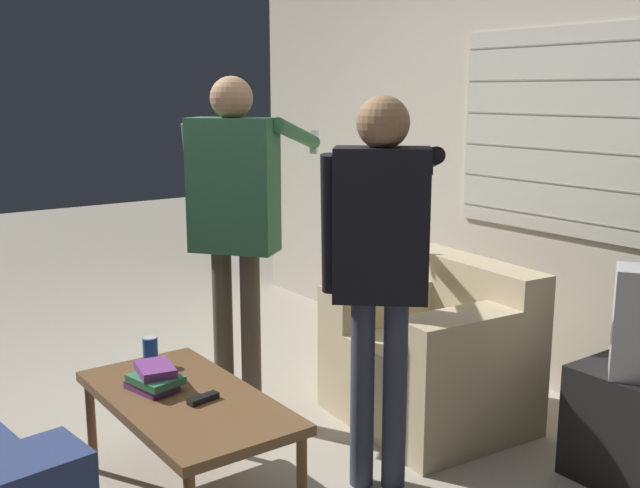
{
  "coord_description": "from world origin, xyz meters",
  "views": [
    {
      "loc": [
        2.7,
        -1.37,
        1.64
      ],
      "look_at": [
        0.16,
        0.49,
        1.0
      ],
      "focal_mm": 42.0,
      "sensor_mm": 36.0,
      "label": 1
    }
  ],
  "objects": [
    {
      "name": "soda_can",
      "position": [
        -0.26,
        -0.13,
        0.52
      ],
      "size": [
        0.07,
        0.07,
        0.13
      ],
      "color": "#194C9E",
      "rests_on": "coffee_table"
    },
    {
      "name": "person_right_standing",
      "position": [
        0.48,
        0.56,
        1.03
      ],
      "size": [
        0.52,
        0.78,
        1.63
      ],
      "rotation": [
        0.0,
        0.0,
        0.85
      ],
      "color": "#33384C",
      "rests_on": "ground_plane"
    },
    {
      "name": "person_left_standing",
      "position": [
        -0.47,
        0.43,
        1.09
      ],
      "size": [
        0.51,
        0.86,
        1.71
      ],
      "rotation": [
        0.0,
        0.0,
        0.66
      ],
      "color": "#4C4233",
      "rests_on": "ground_plane"
    },
    {
      "name": "wall_back",
      "position": [
        0.01,
        2.03,
        1.28
      ],
      "size": [
        5.2,
        0.08,
        2.55
      ],
      "color": "beige",
      "rests_on": "ground_plane"
    },
    {
      "name": "ground_plane",
      "position": [
        0.0,
        0.0,
        0.0
      ],
      "size": [
        16.0,
        16.0,
        0.0
      ],
      "primitive_type": "plane",
      "color": "#B2A893"
    },
    {
      "name": "book_stack",
      "position": [
        0.0,
        -0.23,
        0.51
      ],
      "size": [
        0.25,
        0.2,
        0.1
      ],
      "color": "#75387F",
      "rests_on": "coffee_table"
    },
    {
      "name": "spare_remote",
      "position": [
        0.23,
        -0.13,
        0.47
      ],
      "size": [
        0.06,
        0.13,
        0.02
      ],
      "rotation": [
        0.0,
        0.0,
        0.16
      ],
      "color": "black",
      "rests_on": "coffee_table"
    },
    {
      "name": "coffee_table",
      "position": [
        0.14,
        -0.16,
        0.41
      ],
      "size": [
        1.04,
        0.53,
        0.46
      ],
      "color": "brown",
      "rests_on": "ground_plane"
    },
    {
      "name": "armchair_beige",
      "position": [
        0.16,
        1.2,
        0.34
      ],
      "size": [
        0.95,
        0.84,
        0.8
      ],
      "rotation": [
        0.0,
        0.0,
        3.05
      ],
      "color": "#C6B289",
      "rests_on": "ground_plane"
    }
  ]
}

